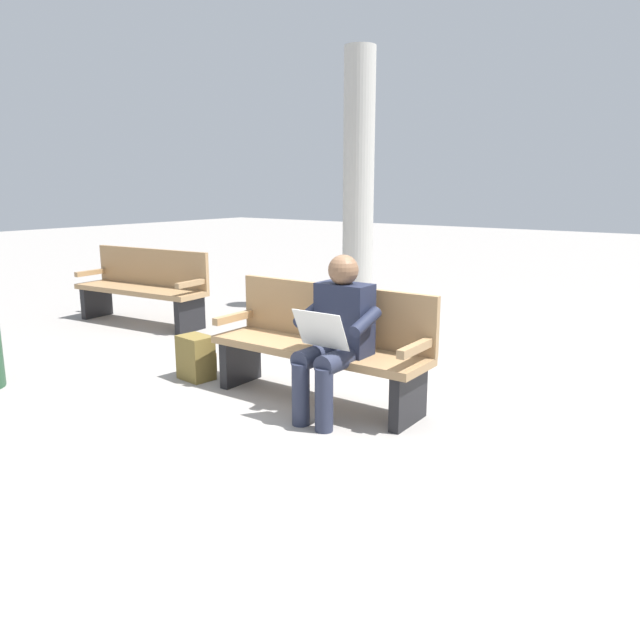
{
  "coord_description": "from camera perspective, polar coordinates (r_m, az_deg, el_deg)",
  "views": [
    {
      "loc": [
        -2.74,
        3.65,
        1.66
      ],
      "look_at": [
        -0.14,
        0.15,
        0.7
      ],
      "focal_mm": 34.41,
      "sensor_mm": 36.0,
      "label": 1
    }
  ],
  "objects": [
    {
      "name": "ground_plane",
      "position": [
        4.85,
        -0.31,
        -7.57
      ],
      "size": [
        40.0,
        40.0,
        0.0
      ],
      "primitive_type": "plane",
      "color": "gray"
    },
    {
      "name": "bench_near",
      "position": [
        4.77,
        0.18,
        -2.14
      ],
      "size": [
        1.81,
        0.51,
        0.9
      ],
      "rotation": [
        0.0,
        0.0,
        0.02
      ],
      "color": "#9E7A51",
      "rests_on": "ground"
    },
    {
      "name": "person_seated",
      "position": [
        4.39,
        1.47,
        -1.17
      ],
      "size": [
        0.58,
        0.58,
        1.18
      ],
      "rotation": [
        0.0,
        0.0,
        0.02
      ],
      "color": "#1E2338",
      "rests_on": "ground"
    },
    {
      "name": "backpack",
      "position": [
        5.45,
        -11.42,
        -3.46
      ],
      "size": [
        0.31,
        0.28,
        0.39
      ],
      "rotation": [
        0.0,
        0.0,
        3.03
      ],
      "color": "brown",
      "rests_on": "ground"
    },
    {
      "name": "bench_far",
      "position": [
        7.78,
        -16.06,
        3.07
      ],
      "size": [
        1.84,
        0.65,
        0.9
      ],
      "rotation": [
        0.0,
        0.0,
        0.1
      ],
      "color": "#9E7A51",
      "rests_on": "ground"
    },
    {
      "name": "support_pillar",
      "position": [
        8.16,
        3.6,
        12.53
      ],
      "size": [
        0.4,
        0.4,
        3.35
      ],
      "primitive_type": "cylinder",
      "color": "#B2AFA8",
      "rests_on": "ground"
    }
  ]
}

